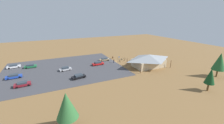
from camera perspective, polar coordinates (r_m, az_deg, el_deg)
ground at (r=65.31m, az=1.33°, el=0.35°), size 160.00×160.00×0.00m
parking_lot_asphalt at (r=58.78m, az=-18.42°, el=-2.57°), size 43.80×34.03×0.05m
bike_pavilion at (r=59.36m, az=14.50°, el=0.87°), size 14.84×10.02×5.09m
trash_bin at (r=69.62m, az=0.32°, el=1.85°), size 0.60×0.60×0.90m
lot_sign at (r=65.32m, az=2.85°, el=1.63°), size 0.56×0.08×2.20m
pine_center at (r=46.34m, az=34.76°, el=-4.73°), size 2.61×2.61×6.51m
pine_far_west at (r=58.61m, az=37.19°, el=0.14°), size 3.94×3.94×8.36m
pine_west at (r=26.60m, az=-17.75°, el=-16.28°), size 3.82×3.82×7.44m
bicycle_green_yard_front at (r=67.56m, az=10.14°, el=0.98°), size 0.57×1.66×0.74m
bicycle_silver_back_row at (r=67.35m, az=8.48°, el=1.05°), size 1.29×1.30×0.91m
bicycle_purple_yard_left at (r=65.19m, az=2.96°, el=0.64°), size 0.56×1.72×0.83m
bicycle_red_near_sign at (r=63.51m, az=3.21°, el=0.16°), size 0.53×1.65×0.79m
bicycle_blue_edge_north at (r=67.99m, az=2.43°, el=1.35°), size 0.81×1.58×0.76m
bicycle_yellow_near_porch at (r=64.72m, az=7.09°, el=0.40°), size 0.75×1.67×0.81m
bicycle_orange_yard_right at (r=65.84m, az=5.01°, el=0.76°), size 1.13×1.29×0.79m
bicycle_black_trailside at (r=62.70m, az=6.16°, el=-0.16°), size 0.95×1.38×0.78m
bicycle_white_front_row at (r=68.20m, az=4.60°, el=1.40°), size 1.79×0.48×0.89m
bicycle_teal_lone_west at (r=66.89m, az=3.80°, el=1.05°), size 1.05×1.33×0.79m
car_silver_by_curb at (r=56.53m, az=-18.18°, el=-2.59°), size 4.48×2.23×1.39m
car_tan_second_row at (r=65.72m, az=-3.05°, el=1.06°), size 4.66×2.21×1.25m
car_maroon_aisle_side at (r=49.48m, az=-32.25°, el=-7.49°), size 4.47×2.19×1.36m
car_red_far_end at (r=60.03m, az=-5.64°, el=-0.55°), size 4.81×1.96×1.45m
car_blue_mid_lot at (r=57.19m, az=-34.68°, el=-4.72°), size 4.85×2.22×1.43m
car_green_inner_stall at (r=65.23m, az=-29.88°, el=-1.40°), size 4.34×1.87×1.44m
car_white_near_entry at (r=68.52m, az=-34.71°, el=-1.43°), size 4.82×2.14×1.35m
car_black_front_row at (r=48.38m, az=-13.23°, el=-5.62°), size 4.70×2.56×1.35m
visitor_near_lot at (r=62.58m, az=0.74°, el=0.46°), size 0.36×0.39×1.77m
visitor_at_bikes at (r=71.90m, az=14.99°, el=2.13°), size 0.36×0.36×1.74m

